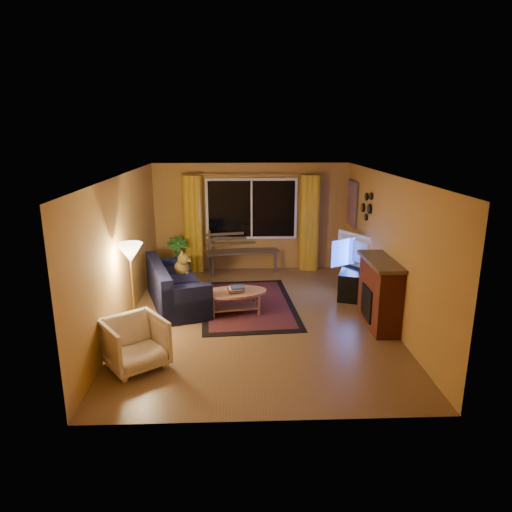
{
  "coord_description": "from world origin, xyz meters",
  "views": [
    {
      "loc": [
        -0.31,
        -7.51,
        3.2
      ],
      "look_at": [
        0.0,
        0.3,
        1.05
      ],
      "focal_mm": 32.0,
      "sensor_mm": 36.0,
      "label": 1
    }
  ],
  "objects_px": {
    "sofa": "(177,284)",
    "tv_console": "(352,280)",
    "armchair": "(135,341)",
    "coffee_table": "(234,302)",
    "bench": "(243,261)",
    "floor_lamp": "(133,290)"
  },
  "relations": [
    {
      "from": "bench",
      "to": "coffee_table",
      "type": "height_order",
      "value": "bench"
    },
    {
      "from": "bench",
      "to": "tv_console",
      "type": "relative_size",
      "value": 1.26
    },
    {
      "from": "armchair",
      "to": "floor_lamp",
      "type": "height_order",
      "value": "floor_lamp"
    },
    {
      "from": "bench",
      "to": "floor_lamp",
      "type": "xyz_separation_m",
      "value": [
        -1.78,
        -3.33,
        0.51
      ]
    },
    {
      "from": "sofa",
      "to": "floor_lamp",
      "type": "height_order",
      "value": "floor_lamp"
    },
    {
      "from": "bench",
      "to": "tv_console",
      "type": "bearing_deg",
      "value": -47.52
    },
    {
      "from": "sofa",
      "to": "coffee_table",
      "type": "relative_size",
      "value": 1.73
    },
    {
      "from": "sofa",
      "to": "armchair",
      "type": "bearing_deg",
      "value": -114.46
    },
    {
      "from": "floor_lamp",
      "to": "tv_console",
      "type": "distance_m",
      "value": 4.41
    },
    {
      "from": "sofa",
      "to": "coffee_table",
      "type": "xyz_separation_m",
      "value": [
        1.09,
        -0.5,
        -0.2
      ]
    },
    {
      "from": "floor_lamp",
      "to": "coffee_table",
      "type": "bearing_deg",
      "value": 25.82
    },
    {
      "from": "armchair",
      "to": "floor_lamp",
      "type": "bearing_deg",
      "value": 66.7
    },
    {
      "from": "armchair",
      "to": "floor_lamp",
      "type": "xyz_separation_m",
      "value": [
        -0.24,
        1.1,
        0.37
      ]
    },
    {
      "from": "tv_console",
      "to": "floor_lamp",
      "type": "bearing_deg",
      "value": -136.59
    },
    {
      "from": "sofa",
      "to": "tv_console",
      "type": "relative_size",
      "value": 1.56
    },
    {
      "from": "armchair",
      "to": "sofa",
      "type": "bearing_deg",
      "value": 47.63
    },
    {
      "from": "coffee_table",
      "to": "tv_console",
      "type": "xyz_separation_m",
      "value": [
        2.39,
        1.01,
        0.06
      ]
    },
    {
      "from": "sofa",
      "to": "tv_console",
      "type": "xyz_separation_m",
      "value": [
        3.48,
        0.51,
        -0.14
      ]
    },
    {
      "from": "armchair",
      "to": "coffee_table",
      "type": "xyz_separation_m",
      "value": [
        1.36,
        1.88,
        -0.18
      ]
    },
    {
      "from": "sofa",
      "to": "floor_lamp",
      "type": "relative_size",
      "value": 1.34
    },
    {
      "from": "bench",
      "to": "coffee_table",
      "type": "distance_m",
      "value": 2.56
    },
    {
      "from": "armchair",
      "to": "coffee_table",
      "type": "height_order",
      "value": "armchair"
    }
  ]
}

